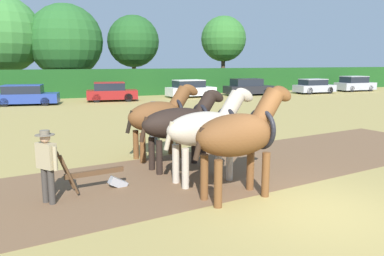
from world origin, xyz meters
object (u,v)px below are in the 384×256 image
(tree_left, at_px, (2,35))
(draft_horse_trail_right, at_px, (160,116))
(plow, at_px, (100,177))
(farmer_at_plow, at_px, (47,162))
(parked_car_center, at_px, (111,92))
(parked_car_far_right, at_px, (314,86))
(parked_car_end_right, at_px, (355,84))
(draft_horse_lead_left, at_px, (240,134))
(parked_car_center_right, at_px, (190,89))
(farmer_beside_team, at_px, (154,120))
(parked_car_right, at_px, (248,87))
(parked_car_center_left, at_px, (26,95))
(tree_center_left, at_px, (66,41))
(draft_horse_trail_left, at_px, (181,123))
(tree_center_right, at_px, (223,39))
(tree_center, at_px, (133,41))
(draft_horse_lead_right, at_px, (207,128))

(tree_left, relative_size, draft_horse_trail_right, 3.48)
(plow, distance_m, farmer_at_plow, 1.41)
(parked_car_center, relative_size, parked_car_far_right, 1.03)
(farmer_at_plow, relative_size, parked_car_end_right, 0.39)
(draft_horse_lead_left, xyz_separation_m, parked_car_center, (1.52, 22.45, -0.75))
(parked_car_far_right, bearing_deg, draft_horse_trail_right, -140.02)
(parked_car_far_right, bearing_deg, parked_car_center, 178.75)
(draft_horse_trail_right, relative_size, parked_car_center_right, 0.62)
(farmer_at_plow, height_order, farmer_beside_team, farmer_at_plow)
(parked_car_center_right, bearing_deg, parked_car_right, -5.13)
(farmer_at_plow, height_order, parked_car_center_left, farmer_at_plow)
(tree_center_left, xyz_separation_m, draft_horse_trail_left, (0.49, -29.45, -3.71))
(plow, xyz_separation_m, parked_car_end_right, (29.92, 20.74, 0.44))
(draft_horse_trail_right, bearing_deg, draft_horse_lead_left, -89.91)
(farmer_at_plow, bearing_deg, tree_center_right, 19.34)
(tree_left, xyz_separation_m, draft_horse_trail_right, (5.87, -28.71, -4.19))
(tree_center_left, height_order, farmer_at_plow, tree_center_left)
(farmer_at_plow, bearing_deg, tree_left, 57.60)
(tree_center_left, xyz_separation_m, plow, (-2.00, -30.46, -4.73))
(plow, relative_size, farmer_beside_team, 1.03)
(draft_horse_trail_left, height_order, parked_car_right, draft_horse_trail_left)
(tree_center_right, distance_m, parked_car_far_right, 11.39)
(tree_left, relative_size, tree_center, 1.16)
(parked_car_center_right, height_order, parked_car_far_right, parked_car_center_right)
(tree_center_right, height_order, plow, tree_center_right)
(draft_horse_lead_left, relative_size, draft_horse_lead_right, 1.01)
(tree_left, bearing_deg, parked_car_end_right, -17.17)
(parked_car_center, xyz_separation_m, parked_car_far_right, (19.55, -0.65, -0.03))
(tree_left, bearing_deg, plow, -83.47)
(parked_car_right, bearing_deg, parked_car_far_right, -5.44)
(tree_center, distance_m, plow, 32.12)
(parked_car_center, bearing_deg, parked_car_center_left, -167.50)
(tree_center_left, bearing_deg, parked_car_center_left, -110.63)
(tree_center_right, bearing_deg, parked_car_end_right, -35.53)
(parked_car_center, relative_size, parked_car_center_right, 0.97)
(tree_center_right, bearing_deg, farmer_beside_team, -122.89)
(draft_horse_trail_left, xyz_separation_m, parked_car_right, (14.48, 19.93, -0.60))
(parked_car_center, relative_size, parked_car_end_right, 0.99)
(draft_horse_lead_left, xyz_separation_m, farmer_beside_team, (-0.11, 6.14, -0.54))
(parked_car_end_right, bearing_deg, farmer_at_plow, -144.08)
(plow, bearing_deg, draft_horse_lead_left, -38.54)
(parked_car_center_left, xyz_separation_m, parked_car_end_right, (31.73, 0.41, 0.06))
(tree_center_right, distance_m, draft_horse_lead_left, 34.64)
(draft_horse_lead_right, relative_size, draft_horse_trail_right, 1.04)
(parked_car_center, bearing_deg, farmer_beside_team, -86.70)
(draft_horse_trail_right, height_order, parked_car_far_right, draft_horse_trail_right)
(draft_horse_trail_left, relative_size, parked_car_center, 0.69)
(draft_horse_lead_right, bearing_deg, tree_center_right, 54.37)
(plow, bearing_deg, farmer_at_plow, -166.91)
(plow, bearing_deg, tree_left, 89.41)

